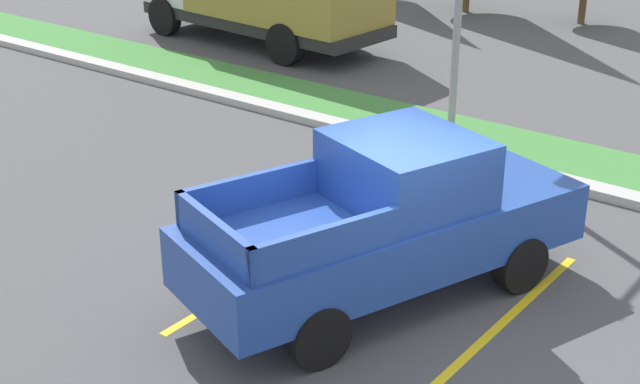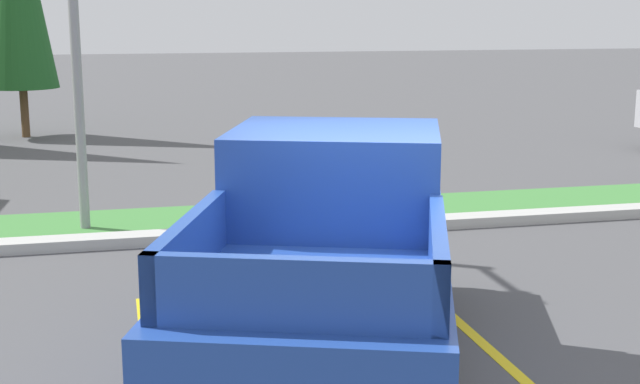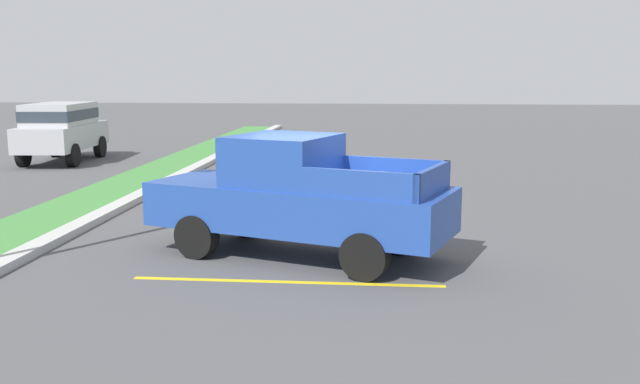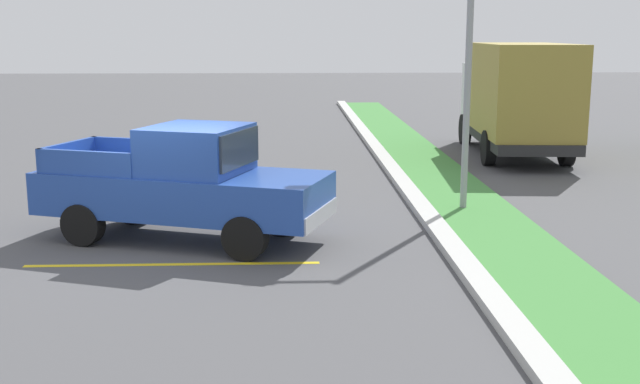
% 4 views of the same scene
% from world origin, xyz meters
% --- Properties ---
extents(ground_plane, '(120.00, 120.00, 0.00)m').
position_xyz_m(ground_plane, '(0.00, 0.00, 0.00)').
color(ground_plane, '#4C4C4F').
extents(parking_line_near, '(0.12, 4.80, 0.01)m').
position_xyz_m(parking_line_near, '(-1.98, 0.28, 0.00)').
color(parking_line_near, yellow).
rests_on(parking_line_near, ground).
extents(parking_line_far, '(0.12, 4.80, 0.01)m').
position_xyz_m(parking_line_far, '(1.12, 0.28, 0.00)').
color(parking_line_far, yellow).
rests_on(parking_line_far, ground).
extents(curb_strip, '(56.00, 0.40, 0.15)m').
position_xyz_m(curb_strip, '(0.00, 5.00, 0.07)').
color(curb_strip, '#B2B2AD').
rests_on(curb_strip, ground).
extents(grass_median, '(56.00, 1.80, 0.06)m').
position_xyz_m(grass_median, '(0.00, 6.10, 0.03)').
color(grass_median, '#42843D').
rests_on(grass_median, ground).
extents(pickup_truck_main, '(3.53, 5.55, 2.10)m').
position_xyz_m(pickup_truck_main, '(-0.42, 0.33, 1.04)').
color(pickup_truck_main, black).
rests_on(pickup_truck_main, ground).
extents(cargo_truck_distant, '(6.95, 2.90, 3.40)m').
position_xyz_m(cargo_truck_distant, '(-9.85, 9.08, 1.85)').
color(cargo_truck_distant, black).
rests_on(cargo_truck_distant, ground).
extents(street_light, '(0.24, 1.49, 6.16)m').
position_xyz_m(street_light, '(-2.66, 5.73, 3.61)').
color(street_light, gray).
rests_on(street_light, ground).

